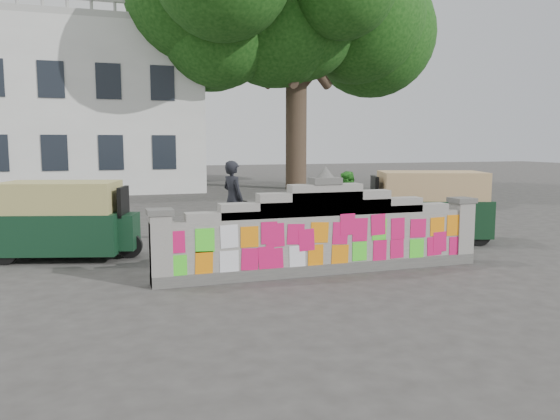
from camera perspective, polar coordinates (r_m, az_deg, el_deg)
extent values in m
plane|color=#383533|center=(10.39, 4.65, -6.56)|extent=(100.00, 100.00, 0.00)
cube|color=#4C4C49|center=(10.37, 4.66, -6.02)|extent=(6.40, 0.42, 0.20)
cube|color=gray|center=(10.27, 4.69, -3.30)|extent=(6.40, 0.32, 1.00)
cube|color=gray|center=(10.18, 4.72, -0.14)|extent=(5.20, 0.32, 0.14)
cube|color=gray|center=(10.17, 4.72, 0.25)|extent=(4.00, 0.32, 0.28)
cube|color=gray|center=(10.16, 4.73, 0.70)|extent=(2.60, 0.32, 0.44)
cube|color=gray|center=(10.15, 4.73, 1.09)|extent=(1.40, 0.32, 0.58)
cube|color=#4C4C49|center=(10.12, 4.75, 3.06)|extent=(0.55, 0.36, 0.12)
cone|color=#4C4C49|center=(10.11, 4.76, 3.96)|extent=(0.36, 0.36, 0.22)
cube|color=gray|center=(9.51, -12.35, -4.15)|extent=(0.36, 0.40, 1.24)
cube|color=#4C4C49|center=(9.41, -12.45, -0.20)|extent=(0.44, 0.44, 0.10)
cube|color=gray|center=(11.77, 18.36, -2.21)|extent=(0.36, 0.40, 1.24)
cube|color=#4C4C49|center=(11.68, 18.48, 0.98)|extent=(0.44, 0.44, 0.10)
cube|color=silver|center=(31.47, -24.23, 9.27)|extent=(16.00, 10.00, 8.00)
cylinder|color=#38281E|center=(29.06, 1.70, 8.14)|extent=(1.10, 1.10, 6.00)
ellipsoid|color=#0F380C|center=(29.78, 1.74, 19.76)|extent=(12.00, 10.00, 6.00)
imported|color=black|center=(12.84, -4.90, -1.56)|extent=(2.11, 1.38, 1.05)
imported|color=black|center=(12.79, -4.92, 0.06)|extent=(0.63, 0.76, 1.78)
imported|color=green|center=(14.23, 7.15, 0.59)|extent=(1.02, 1.05, 1.71)
cube|color=#10321D|center=(12.41, -21.86, -2.09)|extent=(2.80, 2.01, 0.84)
cube|color=tan|center=(12.32, -22.02, 1.28)|extent=(2.58, 1.90, 0.63)
cube|color=#10321D|center=(12.04, -15.96, -2.13)|extent=(0.71, 0.85, 0.74)
cube|color=black|center=(11.96, -16.06, 0.86)|extent=(0.28, 0.73, 0.63)
cylinder|color=black|center=(12.07, -15.42, -3.61)|extent=(0.54, 0.27, 0.53)
cylinder|color=black|center=(12.29, -26.86, -3.93)|extent=(0.54, 0.27, 0.53)
cylinder|color=black|center=(13.33, -24.81, -3.01)|extent=(0.54, 0.27, 0.53)
cube|color=black|center=(14.05, 15.42, -0.68)|extent=(3.01, 2.25, 0.89)
cube|color=tan|center=(13.97, 15.52, 2.51)|extent=(2.78, 2.12, 0.67)
cube|color=black|center=(13.76, 9.78, -0.68)|extent=(0.78, 0.92, 0.78)
cube|color=black|center=(13.68, 9.84, 2.10)|extent=(0.34, 0.77, 0.67)
cylinder|color=black|center=(13.79, 9.29, -2.06)|extent=(0.57, 0.31, 0.56)
cylinder|color=black|center=(14.96, 18.51, -1.63)|extent=(0.57, 0.31, 0.56)
cylinder|color=black|center=(13.81, 20.06, -2.39)|extent=(0.57, 0.31, 0.56)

